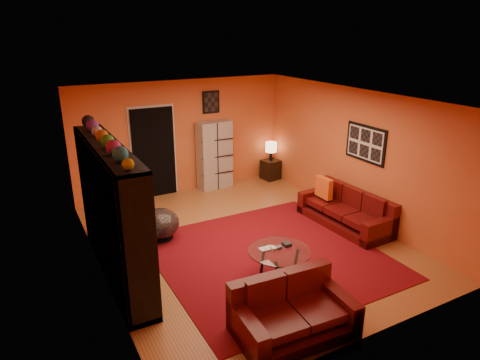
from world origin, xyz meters
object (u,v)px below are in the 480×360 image
tv (115,213)px  table_lamp (271,148)px  entertainment_unit (113,212)px  bowl_chair (160,224)px  storage_cabinet (215,155)px  coffee_table (279,253)px  loveseat (291,311)px  side_table (271,169)px  sofa (348,211)px

tv → table_lamp: 5.17m
entertainment_unit → bowl_chair: entertainment_unit is taller
bowl_chair → table_lamp: size_ratio=1.51×
storage_cabinet → table_lamp: 1.52m
entertainment_unit → table_lamp: size_ratio=6.39×
bowl_chair → tv: bearing=-142.2°
bowl_chair → coffee_table: bearing=-61.0°
loveseat → side_table: (2.90, 5.10, -0.04)m
sofa → coffee_table: sofa is taller
bowl_chair → sofa: bearing=-18.4°
loveseat → table_lamp: 5.89m
tv → sofa: (4.36, -0.44, -0.69)m
table_lamp → side_table: bearing=-90.0°
storage_cabinet → table_lamp: bearing=-10.4°
tv → side_table: size_ratio=1.81×
tv → storage_cabinet: size_ratio=0.56×
sofa → side_table: size_ratio=3.97×
sofa → bowl_chair: (-3.45, 1.15, 0.02)m
coffee_table → storage_cabinet: (0.86, 4.15, 0.37)m
entertainment_unit → loveseat: 3.01m
entertainment_unit → side_table: 5.32m
sofa → side_table: 3.03m
entertainment_unit → table_lamp: entertainment_unit is taller
entertainment_unit → storage_cabinet: 4.12m
loveseat → entertainment_unit: bearing=37.2°
loveseat → bowl_chair: 3.28m
sofa → coffee_table: (-2.26, -1.00, 0.15)m
tv → storage_cabinet: (2.96, 2.71, -0.17)m
side_table → table_lamp: (0.00, 0.00, 0.58)m
storage_cabinet → loveseat: bearing=-110.8°
bowl_chair → storage_cabinet: bearing=44.4°
side_table → storage_cabinet: bearing=175.5°
tv → storage_cabinet: 4.01m
tv → bowl_chair: 1.33m
coffee_table → loveseat: bearing=-116.2°
tv → table_lamp: (4.47, 2.59, -0.15)m
entertainment_unit → tv: (0.05, 0.09, -0.07)m
loveseat → coffee_table: loveseat is taller
side_table → loveseat: bearing=-119.7°
entertainment_unit → storage_cabinet: entertainment_unit is taller
coffee_table → entertainment_unit: bearing=147.9°
entertainment_unit → bowl_chair: bearing=39.7°
coffee_table → bowl_chair: bearing=119.0°
entertainment_unit → coffee_table: bearing=-32.1°
sofa → storage_cabinet: 3.49m
table_lamp → tv: bearing=-149.9°
entertainment_unit → side_table: entertainment_unit is taller
bowl_chair → table_lamp: table_lamp is taller
sofa → side_table: sofa is taller
tv → bowl_chair: size_ratio=1.28×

